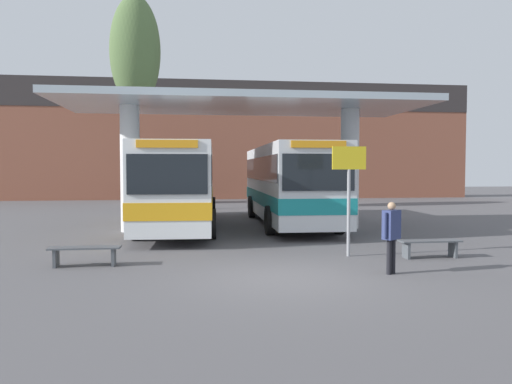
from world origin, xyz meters
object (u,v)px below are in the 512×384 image
(transit_bus_center_bay, at_px, (288,181))
(waiting_bench_mid_platform, at_px, (85,252))
(parked_car_street, at_px, (170,187))
(waiting_bench_near_pillar, at_px, (430,245))
(transit_bus_left_bay, at_px, (181,183))
(pedestrian_waiting, at_px, (391,230))
(info_sign_platform, at_px, (349,178))
(poplar_tree_behind_left, at_px, (135,52))

(transit_bus_center_bay, bearing_deg, waiting_bench_mid_platform, 52.92)
(parked_car_street, bearing_deg, waiting_bench_near_pillar, -73.38)
(transit_bus_left_bay, height_order, pedestrian_waiting, transit_bus_left_bay)
(info_sign_platform, bearing_deg, poplar_tree_behind_left, 114.53)
(transit_bus_center_bay, xyz_separation_m, waiting_bench_near_pillar, (2.10, -8.23, -1.45))
(waiting_bench_mid_platform, xyz_separation_m, poplar_tree_behind_left, (-0.49, 16.01, 8.32))
(waiting_bench_near_pillar, xyz_separation_m, poplar_tree_behind_left, (-9.09, 16.01, 8.32))
(info_sign_platform, relative_size, poplar_tree_behind_left, 0.25)
(pedestrian_waiting, bearing_deg, waiting_bench_mid_platform, 130.24)
(waiting_bench_mid_platform, xyz_separation_m, parked_car_street, (1.06, 21.75, 0.73))
(transit_bus_center_bay, height_order, waiting_bench_near_pillar, transit_bus_center_bay)
(transit_bus_left_bay, distance_m, info_sign_platform, 8.57)
(info_sign_platform, bearing_deg, pedestrian_waiting, -84.22)
(transit_bus_center_bay, height_order, pedestrian_waiting, transit_bus_center_bay)
(transit_bus_center_bay, distance_m, waiting_bench_mid_platform, 10.59)
(transit_bus_left_bay, xyz_separation_m, poplar_tree_behind_left, (-2.60, 8.21, 6.91))
(waiting_bench_mid_platform, bearing_deg, transit_bus_left_bay, 74.90)
(transit_bus_left_bay, bearing_deg, poplar_tree_behind_left, -69.87)
(transit_bus_left_bay, distance_m, waiting_bench_mid_platform, 8.21)
(transit_bus_left_bay, height_order, waiting_bench_mid_platform, transit_bus_left_bay)
(transit_bus_center_bay, distance_m, waiting_bench_near_pillar, 8.62)
(waiting_bench_near_pillar, height_order, poplar_tree_behind_left, poplar_tree_behind_left)
(transit_bus_left_bay, height_order, waiting_bench_near_pillar, transit_bus_left_bay)
(transit_bus_center_bay, xyz_separation_m, parked_car_street, (-5.44, 13.51, -0.71))
(parked_car_street, bearing_deg, transit_bus_left_bay, -88.20)
(transit_bus_left_bay, xyz_separation_m, pedestrian_waiting, (4.71, -9.57, -0.79))
(parked_car_street, bearing_deg, pedestrian_waiting, -78.74)
(waiting_bench_mid_platform, bearing_deg, info_sign_platform, 4.39)
(poplar_tree_behind_left, bearing_deg, waiting_bench_mid_platform, -88.25)
(parked_car_street, bearing_deg, info_sign_platform, -77.91)
(waiting_bench_near_pillar, bearing_deg, parked_car_street, 109.13)
(waiting_bench_near_pillar, bearing_deg, transit_bus_left_bay, 129.75)
(info_sign_platform, bearing_deg, transit_bus_center_bay, 90.65)
(waiting_bench_near_pillar, bearing_deg, poplar_tree_behind_left, 119.58)
(pedestrian_waiting, bearing_deg, parked_car_street, 68.52)
(pedestrian_waiting, xyz_separation_m, poplar_tree_behind_left, (-7.31, 17.78, 7.70))
(transit_bus_left_bay, height_order, transit_bus_center_bay, transit_bus_center_bay)
(transit_bus_left_bay, relative_size, pedestrian_waiting, 7.53)
(poplar_tree_behind_left, height_order, parked_car_street, poplar_tree_behind_left)
(transit_bus_left_bay, relative_size, waiting_bench_near_pillar, 7.45)
(info_sign_platform, relative_size, pedestrian_waiting, 1.83)
(waiting_bench_near_pillar, distance_m, parked_car_street, 23.03)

